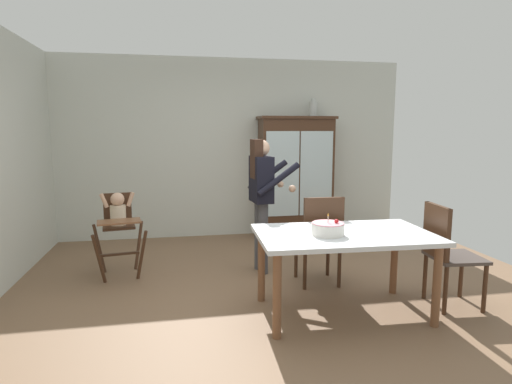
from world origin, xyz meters
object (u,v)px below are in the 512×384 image
at_px(high_chair_with_toddler, 118,219).
at_px(dining_chair_far_side, 320,234).
at_px(china_cabinet, 296,177).
at_px(ceramic_vase, 313,109).
at_px(adult_person, 262,189).
at_px(dining_chair_right_end, 446,248).
at_px(dining_table, 344,243).
at_px(birthday_cake, 328,229).

bearing_deg(high_chair_with_toddler, dining_chair_far_side, -27.69).
relative_size(china_cabinet, dining_chair_far_side, 1.91).
height_order(china_cabinet, high_chair_with_toddler, china_cabinet).
xyz_separation_m(china_cabinet, ceramic_vase, (0.26, 0.00, 1.03)).
height_order(china_cabinet, adult_person, china_cabinet).
relative_size(high_chair_with_toddler, dining_chair_far_side, 0.99).
xyz_separation_m(high_chair_with_toddler, dining_chair_right_end, (3.07, -1.43, -0.10)).
distance_m(high_chair_with_toddler, dining_chair_far_side, 2.23).
height_order(china_cabinet, dining_chair_far_side, china_cabinet).
xyz_separation_m(china_cabinet, dining_table, (-0.36, -2.82, -0.28)).
bearing_deg(dining_chair_far_side, ceramic_vase, -103.93).
bearing_deg(birthday_cake, ceramic_vase, 74.42).
xyz_separation_m(china_cabinet, adult_person, (-0.85, -1.56, 0.05)).
bearing_deg(high_chair_with_toddler, birthday_cake, -46.19).
xyz_separation_m(high_chair_with_toddler, dining_table, (2.08, -1.39, -0.01)).
height_order(china_cabinet, ceramic_vase, ceramic_vase).
relative_size(ceramic_vase, dining_chair_far_side, 0.28).
bearing_deg(dining_table, high_chair_with_toddler, 146.19).
height_order(adult_person, dining_chair_right_end, adult_person).
height_order(ceramic_vase, birthday_cake, ceramic_vase).
relative_size(birthday_cake, dining_chair_far_side, 0.29).
xyz_separation_m(birthday_cake, dining_chair_right_end, (1.16, 0.02, -0.24)).
bearing_deg(birthday_cake, china_cabinet, 79.39).
height_order(dining_table, dining_chair_right_end, dining_chair_right_end).
bearing_deg(adult_person, dining_table, -163.85).
distance_m(ceramic_vase, dining_chair_right_end, 3.19).
height_order(china_cabinet, dining_table, china_cabinet).
xyz_separation_m(ceramic_vase, dining_chair_far_side, (-0.60, -2.14, -1.40)).
distance_m(high_chair_with_toddler, adult_person, 1.64).
bearing_deg(dining_table, adult_person, 111.12).
distance_m(dining_table, dining_chair_far_side, 0.69).
bearing_deg(birthday_cake, dining_chair_far_side, 74.94).
xyz_separation_m(ceramic_vase, adult_person, (-1.11, -1.57, -0.99)).
height_order(dining_table, dining_chair_far_side, dining_chair_far_side).
relative_size(china_cabinet, high_chair_with_toddler, 1.93).
bearing_deg(birthday_cake, adult_person, 103.40).
distance_m(adult_person, dining_table, 1.38).
bearing_deg(adult_person, dining_chair_right_end, -136.13).
bearing_deg(birthday_cake, high_chair_with_toddler, 142.82).
xyz_separation_m(dining_table, dining_chair_far_side, (0.03, 0.68, -0.09)).
height_order(adult_person, dining_chair_far_side, adult_person).
distance_m(dining_table, dining_chair_right_end, 0.99).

